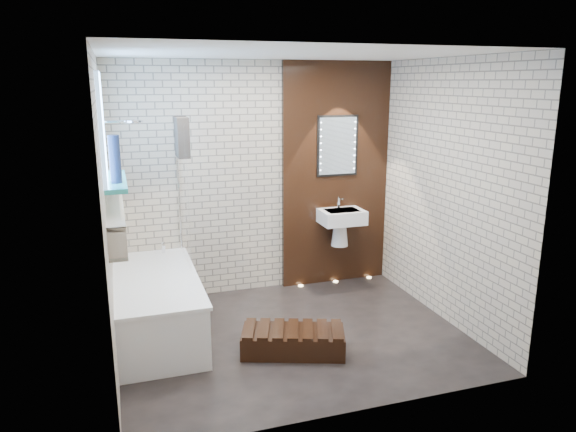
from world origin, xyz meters
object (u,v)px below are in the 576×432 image
object	(u,v)px
bathtub	(157,305)
bath_screen	(183,193)
walnut_step	(293,341)
washbasin	(341,222)
led_mirror	(338,146)

from	to	relation	value
bathtub	bath_screen	size ratio (longest dim) A/B	1.24
bath_screen	walnut_step	xyz separation A→B (m)	(0.77, -1.19, -1.18)
bathtub	bath_screen	world-z (taller)	bath_screen
bath_screen	washbasin	size ratio (longest dim) A/B	2.41
led_mirror	walnut_step	bearing A→B (deg)	-124.36
bathtub	led_mirror	bearing A→B (deg)	19.78
washbasin	walnut_step	distance (m)	1.86
washbasin	bathtub	bearing A→B (deg)	-163.99
washbasin	led_mirror	size ratio (longest dim) A/B	0.83
bathtub	bath_screen	xyz separation A→B (m)	(0.35, 0.44, 0.99)
bath_screen	washbasin	xyz separation A→B (m)	(1.82, 0.18, -0.49)
washbasin	walnut_step	world-z (taller)	washbasin
bathtub	washbasin	world-z (taller)	washbasin
bathtub	bath_screen	bearing A→B (deg)	51.10
bath_screen	led_mirror	distance (m)	1.89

